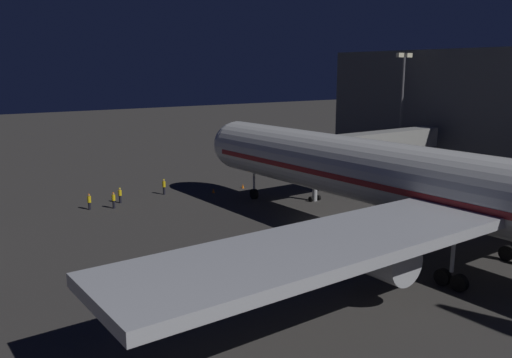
# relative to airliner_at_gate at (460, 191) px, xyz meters

# --- Properties ---
(ground_plane) EXTENTS (320.00, 320.00, 0.00)m
(ground_plane) POSITION_rel_airliner_at_gate_xyz_m (0.00, -13.72, -5.87)
(ground_plane) COLOR #383533
(airliner_at_gate) EXTENTS (57.39, 65.77, 19.38)m
(airliner_at_gate) POSITION_rel_airliner_at_gate_xyz_m (0.00, 0.00, 0.00)
(airliner_at_gate) COLOR silver
(airliner_at_gate) RESTS_ON ground_plane
(jet_bridge) EXTENTS (23.52, 3.40, 7.52)m
(jet_bridge) POSITION_rel_airliner_at_gate_xyz_m (-12.53, -21.63, 0.11)
(jet_bridge) COLOR #9E9E99
(jet_bridge) RESTS_ON ground_plane
(apron_floodlight_mast) EXTENTS (2.90, 0.50, 17.12)m
(apron_floodlight_mast) POSITION_rel_airliner_at_gate_xyz_m (-25.50, -26.27, 4.12)
(apron_floodlight_mast) COLOR #59595E
(apron_floodlight_mast) RESTS_ON ground_plane
(ground_crew_near_nose_gear) EXTENTS (0.40, 0.40, 1.77)m
(ground_crew_near_nose_gear) POSITION_rel_airliner_at_gate_xyz_m (17.23, -33.09, -4.90)
(ground_crew_near_nose_gear) COLOR black
(ground_crew_near_nose_gear) RESTS_ON ground_plane
(ground_crew_by_belt_loader) EXTENTS (0.40, 0.40, 1.91)m
(ground_crew_by_belt_loader) POSITION_rel_airliner_at_gate_xyz_m (7.50, -34.79, -4.81)
(ground_crew_by_belt_loader) COLOR black
(ground_crew_by_belt_loader) RESTS_ON ground_plane
(ground_crew_marshaller_fwd) EXTENTS (0.40, 0.40, 1.81)m
(ground_crew_marshaller_fwd) POSITION_rel_airliner_at_gate_xyz_m (14.91, -32.04, -4.87)
(ground_crew_marshaller_fwd) COLOR black
(ground_crew_marshaller_fwd) RESTS_ON ground_plane
(ground_crew_by_tug) EXTENTS (0.40, 0.40, 1.78)m
(ground_crew_by_tug) POSITION_rel_airliner_at_gate_xyz_m (13.41, -33.96, -4.89)
(ground_crew_by_tug) COLOR black
(ground_crew_by_tug) RESTS_ON ground_plane
(traffic_cone_nose_port) EXTENTS (0.36, 0.36, 0.55)m
(traffic_cone_nose_port) POSITION_rel_airliner_at_gate_xyz_m (-2.20, -32.03, -5.60)
(traffic_cone_nose_port) COLOR orange
(traffic_cone_nose_port) RESTS_ON ground_plane
(traffic_cone_nose_starboard) EXTENTS (0.36, 0.36, 0.55)m
(traffic_cone_nose_starboard) POSITION_rel_airliner_at_gate_xyz_m (2.20, -32.03, -5.60)
(traffic_cone_nose_starboard) COLOR orange
(traffic_cone_nose_starboard) RESTS_ON ground_plane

